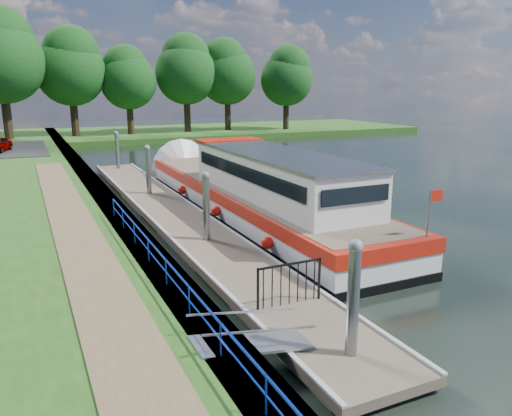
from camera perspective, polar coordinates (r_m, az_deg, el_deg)
name	(u,v)px	position (r m, az deg, el deg)	size (l,w,h in m)	color
ground	(336,359)	(11.78, 9.17, -16.70)	(160.00, 160.00, 0.00)	black
bank_edge	(108,209)	(24.18, -16.57, -0.06)	(1.10, 90.00, 0.78)	#473D2D
far_bank	(180,132)	(63.14, -8.73, 8.54)	(60.00, 18.00, 0.60)	#204A15
footpath	(84,249)	(17.15, -19.08, -4.43)	(1.60, 40.00, 0.05)	brown
blue_fence	(177,278)	(12.60, -9.07, -7.94)	(0.04, 18.04, 0.72)	#0C2DBF
pontoon	(173,217)	(22.83, -9.42, -0.99)	(2.50, 30.00, 0.56)	brown
mooring_piles	(172,193)	(22.58, -9.53, 1.70)	(0.30, 27.30, 3.55)	gray
gangway	(252,341)	(11.04, -0.48, -15.00)	(2.58, 1.00, 0.92)	#A5A8AD
gate_panel	(290,278)	(12.95, 3.85, -7.96)	(1.85, 0.05, 1.15)	black
barge	(247,191)	(23.68, -1.02, 1.98)	(4.36, 21.15, 4.78)	black
horizon_trees	(58,66)	(57.17, -21.65, 14.90)	(54.38, 10.03, 12.87)	#332316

